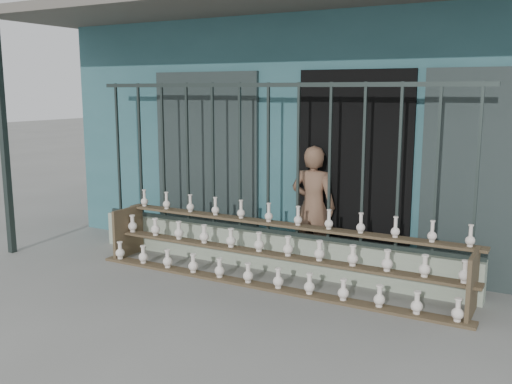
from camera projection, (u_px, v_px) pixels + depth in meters
The scene contains 6 objects.
ground at pixel (209, 302), 5.90m from camera, with size 60.00×60.00×0.00m, color slate.
workshop_building at pixel (352, 124), 9.25m from camera, with size 7.40×6.60×3.21m.
parapet_wall at pixel (268, 250), 6.98m from camera, with size 5.00×0.20×0.45m, color #9FAD94.
security_fence at pixel (268, 159), 6.78m from camera, with size 5.00×0.04×1.80m.
shelf_rack at pixel (273, 251), 6.46m from camera, with size 4.50×0.68×0.85m.
elderly_woman at pixel (313, 207), 6.96m from camera, with size 0.55×0.36×1.51m, color brown.
Camera 1 is at (3.13, -4.67, 2.17)m, focal length 40.00 mm.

